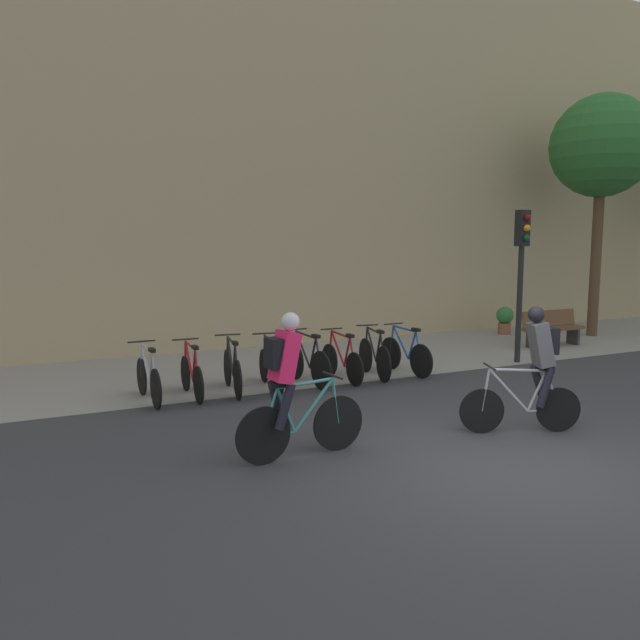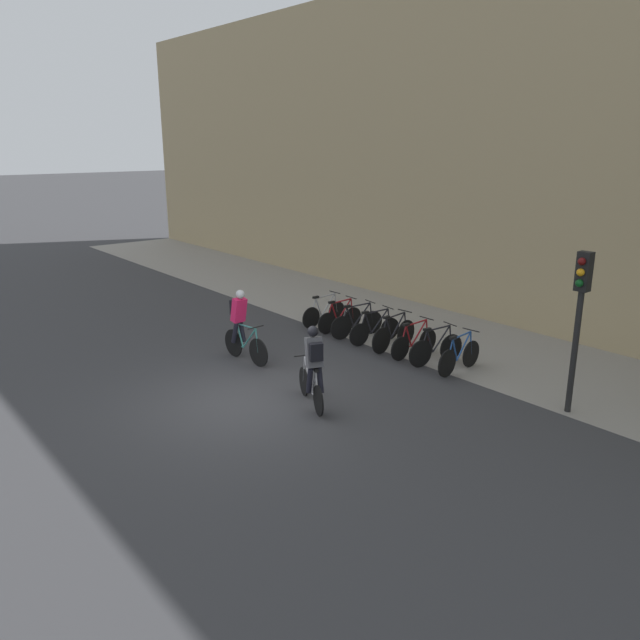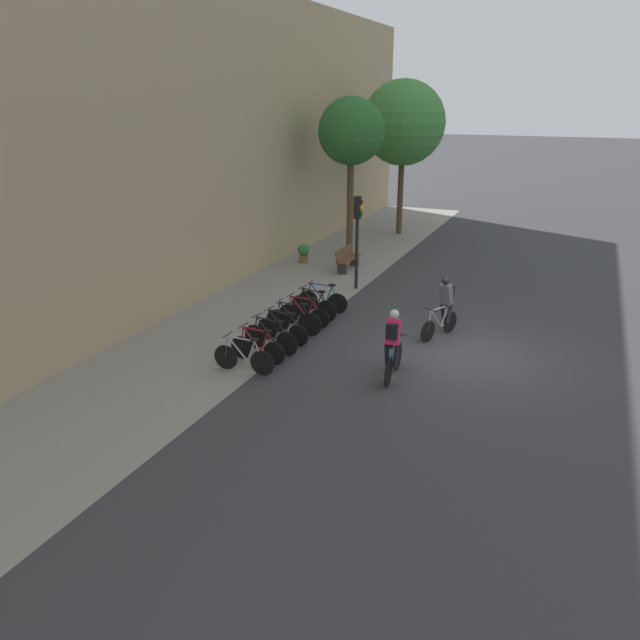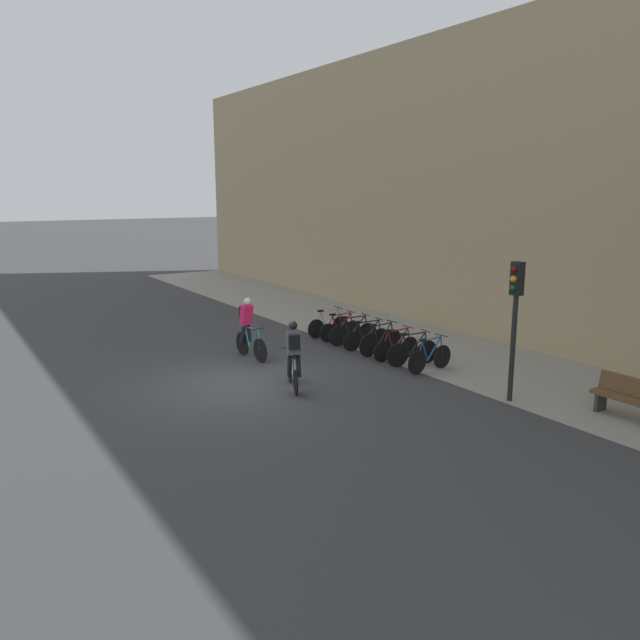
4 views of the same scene
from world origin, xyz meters
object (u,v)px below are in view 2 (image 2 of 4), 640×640
(parked_bike_1, at_px, (340,318))
(parked_bike_6, at_px, (436,348))
(parked_bike_0, at_px, (324,313))
(parked_bike_3, at_px, (375,329))
(parked_bike_4, at_px, (394,334))
(traffic_light_pole, at_px, (580,303))
(parked_bike_7, at_px, (459,356))
(parked_bike_5, at_px, (414,342))
(cyclist_grey, at_px, (313,365))
(parked_bike_2, at_px, (357,323))
(cyclist_pink, at_px, (241,323))

(parked_bike_1, relative_size, parked_bike_6, 0.98)
(parked_bike_0, height_order, parked_bike_3, parked_bike_0)
(parked_bike_3, bearing_deg, parked_bike_4, 0.12)
(parked_bike_1, bearing_deg, traffic_light_pole, -0.79)
(parked_bike_0, xyz_separation_m, parked_bike_6, (4.29, 0.00, 0.01))
(parked_bike_6, relative_size, parked_bike_7, 0.99)
(parked_bike_1, xyz_separation_m, parked_bike_6, (3.57, 0.00, 0.02))
(parked_bike_4, bearing_deg, traffic_light_pole, -1.14)
(parked_bike_0, bearing_deg, parked_bike_5, -0.01)
(cyclist_grey, xyz_separation_m, parked_bike_5, (-0.88, 3.97, -0.56))
(parked_bike_7, distance_m, traffic_light_pole, 3.40)
(cyclist_grey, relative_size, parked_bike_1, 1.10)
(parked_bike_5, bearing_deg, parked_bike_4, 179.89)
(parked_bike_5, xyz_separation_m, traffic_light_pole, (4.26, -0.10, 1.89))
(parked_bike_3, bearing_deg, parked_bike_2, 179.95)
(parked_bike_6, distance_m, parked_bike_7, 0.72)
(parked_bike_0, distance_m, parked_bike_4, 2.86)
(parked_bike_2, xyz_separation_m, parked_bike_7, (3.57, 0.00, -0.00))
(cyclist_grey, distance_m, parked_bike_7, 4.04)
(cyclist_pink, relative_size, parked_bike_7, 1.09)
(parked_bike_0, distance_m, parked_bike_1, 0.71)
(parked_bike_7, bearing_deg, parked_bike_6, 179.96)
(parked_bike_0, distance_m, parked_bike_6, 4.29)
(cyclist_grey, xyz_separation_m, traffic_light_pole, (3.38, 3.87, 1.33))
(parked_bike_5, bearing_deg, parked_bike_7, 0.05)
(cyclist_grey, height_order, parked_bike_5, cyclist_grey)
(parked_bike_5, bearing_deg, traffic_light_pole, -1.31)
(cyclist_pink, bearing_deg, parked_bike_2, 83.30)
(parked_bike_2, bearing_deg, cyclist_pink, -96.70)
(traffic_light_pole, bearing_deg, parked_bike_3, 179.02)
(traffic_light_pole, bearing_deg, parked_bike_7, 178.01)
(traffic_light_pole, bearing_deg, parked_bike_2, 179.12)
(cyclist_grey, bearing_deg, traffic_light_pole, 48.86)
(cyclist_pink, bearing_deg, parked_bike_5, 53.87)
(cyclist_grey, xyz_separation_m, parked_bike_2, (-3.03, 3.97, -0.55))
(parked_bike_2, height_order, parked_bike_5, parked_bike_2)
(parked_bike_0, bearing_deg, parked_bike_6, 0.02)
(parked_bike_0, xyz_separation_m, parked_bike_2, (1.43, 0.00, 0.01))
(cyclist_grey, distance_m, parked_bike_3, 4.63)
(cyclist_pink, xyz_separation_m, parked_bike_4, (1.84, 3.50, -0.54))
(parked_bike_1, relative_size, traffic_light_pole, 0.49)
(parked_bike_0, relative_size, parked_bike_6, 1.02)
(parked_bike_5, relative_size, traffic_light_pole, 0.50)
(parked_bike_1, height_order, parked_bike_5, parked_bike_5)
(parked_bike_2, bearing_deg, cyclist_grey, -52.65)
(parked_bike_0, bearing_deg, parked_bike_7, 0.01)
(parked_bike_2, height_order, parked_bike_7, parked_bike_2)
(parked_bike_1, xyz_separation_m, traffic_light_pole, (7.12, -0.10, 1.89))
(traffic_light_pole, bearing_deg, parked_bike_4, 178.86)
(parked_bike_2, distance_m, parked_bike_7, 3.57)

